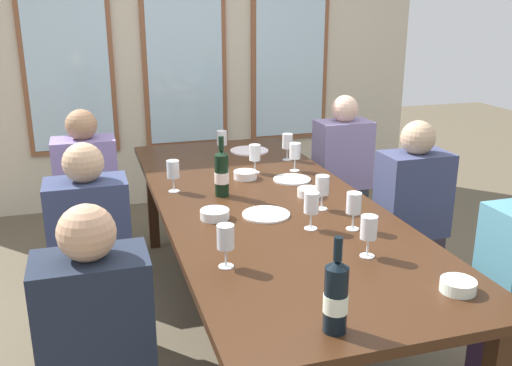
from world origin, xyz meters
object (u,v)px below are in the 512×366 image
at_px(wine_bottle_0, 336,296).
at_px(tasting_bowl_2, 309,192).
at_px(wine_glass_0, 295,152).
at_px(wine_glass_5, 226,238).
at_px(white_plate_2, 249,151).
at_px(wine_bottle_1, 222,173).
at_px(tasting_bowl_3, 215,214).
at_px(wine_glass_9, 255,153).
at_px(white_plate_0, 266,214).
at_px(tasting_bowl_1, 458,286).
at_px(wine_glass_2, 322,186).
at_px(wine_glass_8, 311,204).
at_px(seated_person_0, 99,363).
at_px(tasting_bowl_0, 245,175).
at_px(dining_table, 265,211).
at_px(wine_glass_6, 173,171).
at_px(wine_glass_1, 369,228).
at_px(seated_person_5, 411,221).
at_px(wine_glass_4, 287,142).
at_px(seated_person_4, 92,260).
at_px(wine_glass_7, 222,139).
at_px(seated_person_3, 342,176).
at_px(white_plate_1, 292,179).

distance_m(wine_bottle_0, tasting_bowl_2, 1.30).
xyz_separation_m(wine_glass_0, wine_glass_5, (-0.72, -1.16, 0.00)).
xyz_separation_m(white_plate_2, wine_bottle_1, (-0.40, -0.86, 0.12)).
distance_m(tasting_bowl_3, wine_glass_9, 0.79).
distance_m(white_plate_0, tasting_bowl_1, 1.01).
relative_size(wine_glass_2, wine_glass_8, 1.00).
xyz_separation_m(wine_glass_2, seated_person_0, (-1.11, -0.67, -0.34)).
bearing_deg(wine_glass_2, tasting_bowl_0, 110.02).
distance_m(dining_table, wine_bottle_0, 1.25).
relative_size(wine_glass_5, wine_glass_6, 1.00).
bearing_deg(wine_bottle_1, dining_table, -37.27).
bearing_deg(dining_table, tasting_bowl_0, 88.46).
bearing_deg(wine_bottle_1, wine_glass_1, -67.24).
bearing_deg(wine_glass_9, seated_person_5, -32.78).
distance_m(wine_glass_2, wine_glass_8, 0.27).
height_order(wine_bottle_1, tasting_bowl_3, wine_bottle_1).
relative_size(tasting_bowl_3, wine_glass_8, 0.80).
bearing_deg(wine_glass_1, tasting_bowl_1, -64.48).
xyz_separation_m(wine_bottle_0, wine_glass_4, (0.55, 1.95, -0.00)).
height_order(wine_glass_0, wine_glass_9, same).
bearing_deg(seated_person_4, tasting_bowl_3, -16.78).
bearing_deg(wine_glass_0, seated_person_0, -132.32).
height_order(wine_glass_1, seated_person_4, seated_person_4).
bearing_deg(wine_glass_0, wine_glass_2, -99.30).
relative_size(wine_glass_4, wine_glass_5, 1.00).
relative_size(white_plate_0, wine_glass_7, 1.33).
height_order(tasting_bowl_3, seated_person_3, seated_person_3).
distance_m(tasting_bowl_2, wine_glass_8, 0.47).
height_order(tasting_bowl_3, wine_glass_7, wine_glass_7).
relative_size(white_plate_1, wine_glass_7, 1.24).
xyz_separation_m(tasting_bowl_1, wine_glass_6, (-0.79, 1.41, 0.10)).
bearing_deg(seated_person_5, seated_person_0, -153.63).
distance_m(white_plate_1, wine_glass_1, 1.07).
bearing_deg(wine_glass_5, wine_bottle_0, -68.14).
distance_m(white_plate_2, tasting_bowl_0, 0.64).
distance_m(dining_table, wine_glass_0, 0.61).
relative_size(wine_glass_7, wine_glass_8, 1.00).
height_order(tasting_bowl_2, wine_glass_2, wine_glass_2).
bearing_deg(wine_glass_5, wine_bottle_1, 77.37).
xyz_separation_m(white_plate_0, wine_glass_6, (-0.37, 0.49, 0.11)).
xyz_separation_m(tasting_bowl_2, seated_person_5, (0.63, -0.01, -0.24)).
height_order(tasting_bowl_0, tasting_bowl_1, same).
distance_m(wine_bottle_0, tasting_bowl_1, 0.55).
distance_m(wine_glass_7, seated_person_5, 1.33).
distance_m(wine_glass_0, seated_person_0, 1.85).
distance_m(tasting_bowl_2, seated_person_5, 0.68).
bearing_deg(wine_glass_2, seated_person_5, 17.28).
height_order(tasting_bowl_0, seated_person_0, seated_person_0).
xyz_separation_m(white_plate_2, wine_glass_0, (0.13, -0.54, 0.11)).
distance_m(dining_table, seated_person_3, 1.29).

